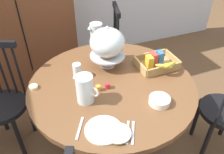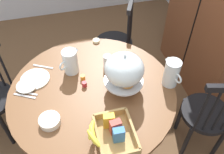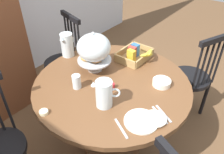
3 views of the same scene
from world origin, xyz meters
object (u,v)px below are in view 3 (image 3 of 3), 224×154
Objects in this scene: china_plate_large at (141,121)px; drinking_glass at (77,82)px; windsor_chair_far_side at (192,79)px; cereal_bowl at (162,83)px; butter_dish at (44,112)px; cereal_basket at (135,55)px; orange_juice_pitcher at (104,95)px; windsor_chair_near_window at (64,62)px; milk_pitcher at (67,46)px; dining_table at (112,102)px; china_plate_small at (155,118)px; pastry_stand_with_dome at (94,49)px.

drinking_glass reaches higher than china_plate_large.
windsor_chair_far_side is 4.43× the size of china_plate_large.
butter_dish is (-0.75, 0.47, -0.01)m from cereal_bowl.
cereal_basket reaches higher than cereal_bowl.
windsor_chair_far_side is 1.16m from orange_juice_pitcher.
windsor_chair_near_window reaches higher than drinking_glass.
orange_juice_pitcher is 0.29m from drinking_glass.
windsor_chair_near_window is 0.52m from milk_pitcher.
cereal_bowl is at bearing -57.22° from dining_table.
cereal_basket is at bearing -10.95° from drinking_glass.
china_plate_large is 1.47× the size of china_plate_small.
milk_pitcher reaches higher than butter_dish.
china_plate_large is at bearing -106.67° from milk_pitcher.
windsor_chair_near_window is 0.90m from cereal_basket.
drinking_glass is at bearing 141.85° from dining_table.
dining_table is 0.50m from china_plate_large.
pastry_stand_with_dome reaches higher than china_plate_small.
windsor_chair_far_side is 3.09× the size of cereal_basket.
china_plate_small is 0.63m from drinking_glass.
milk_pitcher is 0.76m from butter_dish.
windsor_chair_near_window is at bearing 87.67° from cereal_bowl.
orange_juice_pitcher is 1.80× the size of drinking_glass.
dining_table is at bearing -97.72° from milk_pitcher.
pastry_stand_with_dome is 1.59× the size of milk_pitcher.
windsor_chair_far_side reaches higher than orange_juice_pitcher.
pastry_stand_with_dome is (-0.20, -0.65, 0.49)m from windsor_chair_near_window.
milk_pitcher is 0.62m from cereal_basket.
windsor_chair_far_side is 1.10m from pastry_stand_with_dome.
dining_table is 0.92m from windsor_chair_near_window.
windsor_chair_near_window is 1.17m from orange_juice_pitcher.
milk_pitcher is (0.08, 0.57, 0.31)m from dining_table.
orange_juice_pitcher is 0.41m from butter_dish.
china_plate_large is (-0.29, -0.97, -0.09)m from milk_pitcher.
china_plate_large is at bearing -89.94° from drinking_glass.
windsor_chair_far_side is 0.69m from cereal_basket.
butter_dish reaches higher than china_plate_large.
orange_juice_pitcher is 0.76m from milk_pitcher.
pastry_stand_with_dome is 1.56× the size of china_plate_large.
china_plate_large is (-1.05, -0.03, 0.29)m from windsor_chair_far_side.
pastry_stand_with_dome is at bearing 66.97° from china_plate_large.
drinking_glass is at bearing 130.71° from cereal_bowl.
cereal_basket is at bearing 35.94° from china_plate_large.
cereal_bowl reaches higher than dining_table.
dining_table is 0.48m from cereal_basket.
cereal_basket is at bearing 14.45° from orange_juice_pitcher.
windsor_chair_near_window is 1.39m from china_plate_large.
orange_juice_pitcher is (-0.49, -0.99, 0.38)m from windsor_chair_near_window.
dining_table is at bearing -38.15° from drinking_glass.
milk_pitcher reaches higher than china_plate_small.
cereal_bowl is (0.16, -0.54, -0.18)m from pastry_stand_with_dome.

